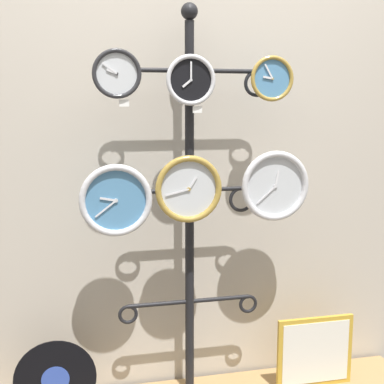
% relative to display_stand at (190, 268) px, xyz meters
% --- Properties ---
extents(shop_wall, '(4.40, 0.04, 2.80)m').
position_rel_display_stand_xyz_m(shop_wall, '(0.00, 0.16, 0.72)').
color(shop_wall, '#BCB2A3').
rests_on(shop_wall, ground_plane).
extents(display_stand, '(0.74, 0.37, 1.85)m').
position_rel_display_stand_xyz_m(display_stand, '(0.00, 0.00, 0.00)').
color(display_stand, black).
rests_on(display_stand, ground_plane).
extents(clock_top_left, '(0.20, 0.04, 0.20)m').
position_rel_display_stand_xyz_m(clock_top_left, '(-0.32, -0.11, 0.87)').
color(clock_top_left, silver).
extents(clock_top_center, '(0.21, 0.04, 0.21)m').
position_rel_display_stand_xyz_m(clock_top_center, '(-0.01, -0.08, 0.85)').
color(clock_top_center, black).
extents(clock_top_right, '(0.20, 0.04, 0.20)m').
position_rel_display_stand_xyz_m(clock_top_right, '(0.35, -0.08, 0.86)').
color(clock_top_right, '#4C84B2').
extents(clock_middle_left, '(0.31, 0.04, 0.31)m').
position_rel_display_stand_xyz_m(clock_middle_left, '(-0.34, -0.11, 0.35)').
color(clock_middle_left, '#4C84B2').
extents(clock_middle_center, '(0.29, 0.04, 0.29)m').
position_rel_display_stand_xyz_m(clock_middle_center, '(-0.03, -0.12, 0.39)').
color(clock_middle_center, silver).
extents(clock_middle_right, '(0.32, 0.04, 0.32)m').
position_rel_display_stand_xyz_m(clock_middle_right, '(0.37, -0.09, 0.39)').
color(clock_middle_right, silver).
extents(vinyl_record, '(0.36, 0.01, 0.36)m').
position_rel_display_stand_xyz_m(vinyl_record, '(-0.62, -0.08, -0.44)').
color(vinyl_record, black).
rests_on(vinyl_record, low_shelf).
extents(picture_frame, '(0.39, 0.02, 0.35)m').
position_rel_display_stand_xyz_m(picture_frame, '(0.60, -0.09, -0.44)').
color(picture_frame, gold).
rests_on(picture_frame, low_shelf).
extents(price_tag_upper, '(0.04, 0.00, 0.03)m').
position_rel_display_stand_xyz_m(price_tag_upper, '(-0.30, -0.11, 0.75)').
color(price_tag_upper, white).
extents(price_tag_mid, '(0.04, 0.00, 0.03)m').
position_rel_display_stand_xyz_m(price_tag_mid, '(0.02, -0.08, 0.73)').
color(price_tag_mid, white).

